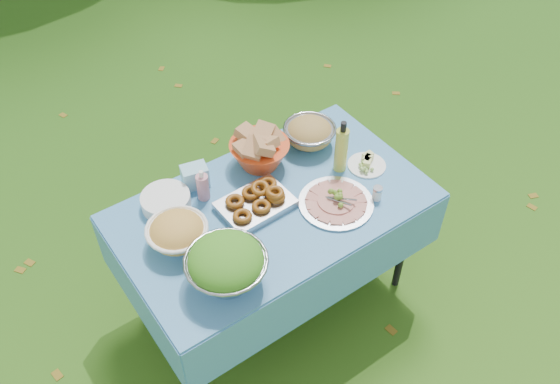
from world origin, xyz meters
The scene contains 14 objects.
ground centered at (0.00, 0.00, 0.00)m, with size 80.00×80.00×0.00m, color #0C390A.
picnic_table centered at (0.00, 0.00, 0.38)m, with size 1.46×0.86×0.76m, color #79C4E9.
salad_bowl centered at (-0.40, -0.25, 0.87)m, with size 0.34×0.34×0.22m, color #96989F, non-canonical shape.
pasta_bowl_white centered at (-0.47, 0.05, 0.84)m, with size 0.27×0.27×0.15m, color white, non-canonical shape.
plate_stack centered at (-0.41, 0.28, 0.79)m, with size 0.23×0.23×0.07m, color white.
wipes_box centered at (-0.23, 0.33, 0.82)m, with size 0.12×0.09×0.11m, color #8CCEE7.
sanitizer_bottle centered at (-0.24, 0.23, 0.85)m, with size 0.06×0.06×0.17m, color #CC7D8B.
bread_bowl centered at (0.11, 0.27, 0.86)m, with size 0.30×0.30×0.20m, color #DF4518, non-canonical shape.
pasta_bowl_steel centered at (0.40, 0.25, 0.83)m, with size 0.27×0.27×0.14m, color #96989F, non-canonical shape.
fried_tray centered at (-0.08, 0.03, 0.80)m, with size 0.33×0.23×0.08m, color #BAB9BE.
charcuterie_platter centered at (0.24, -0.17, 0.80)m, with size 0.35×0.35×0.08m, color #B6B9BE.
oil_bottle centered at (0.41, 0.01, 0.91)m, with size 0.06×0.06×0.29m, color #C8D146.
cheese_plate centered at (0.53, -0.05, 0.79)m, with size 0.19×0.19×0.05m, color white.
shaker centered at (0.42, -0.25, 0.80)m, with size 0.05×0.05×0.07m, color white.
Camera 1 is at (-1.07, -1.57, 2.79)m, focal length 38.00 mm.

